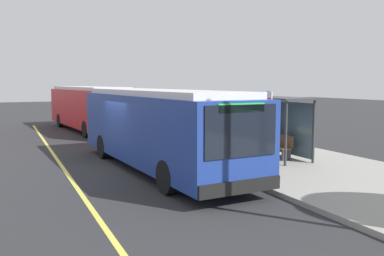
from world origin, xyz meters
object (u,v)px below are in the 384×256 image
Objects in this scene: transit_bus_main at (158,126)px; pedestrian_commuter at (249,139)px; route_sign_post at (268,122)px; transit_bus_second at (89,107)px; waiting_bench at (277,146)px.

transit_bus_main is 3.40m from pedestrian_commuter.
transit_bus_main and route_sign_post have the same top height.
transit_bus_second is at bearing -171.64° from route_sign_post.
pedestrian_commuter is at bearing 68.41° from transit_bus_main.
pedestrian_commuter is at bearing 11.92° from transit_bus_second.
transit_bus_main is 13.65m from transit_bus_second.
transit_bus_main and transit_bus_second have the same top height.
pedestrian_commuter reaches higher than waiting_bench.
waiting_bench is (14.10, 5.02, -0.98)m from transit_bus_second.
transit_bus_main reaches higher than waiting_bench.
transit_bus_main is 5.12m from waiting_bench.
transit_bus_second is at bearing -168.08° from pedestrian_commuter.
transit_bus_second is 15.00m from waiting_bench.
waiting_bench is (0.45, 5.00, -0.98)m from transit_bus_main.
transit_bus_main is 6.79× the size of waiting_bench.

